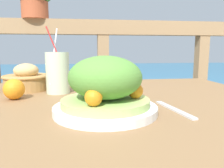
# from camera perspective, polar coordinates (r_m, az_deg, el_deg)

# --- Properties ---
(patio_table) EXTENTS (1.07, 0.94, 0.73)m
(patio_table) POSITION_cam_1_polar(r_m,az_deg,el_deg) (0.75, 3.02, -10.81)
(patio_table) COLOR olive
(patio_table) RESTS_ON ground_plane
(railing_fence) EXTENTS (2.80, 0.08, 1.07)m
(railing_fence) POSITION_cam_1_polar(r_m,az_deg,el_deg) (1.44, -2.33, 2.80)
(railing_fence) COLOR #937551
(railing_fence) RESTS_ON ground_plane
(sea_backdrop) EXTENTS (12.00, 4.00, 0.52)m
(sea_backdrop) POSITION_cam_1_polar(r_m,az_deg,el_deg) (3.97, -5.68, -0.25)
(sea_backdrop) COLOR teal
(sea_backdrop) RESTS_ON ground_plane
(salad_plate) EXTENTS (0.27, 0.27, 0.15)m
(salad_plate) POSITION_cam_1_polar(r_m,az_deg,el_deg) (0.56, -1.76, -1.23)
(salad_plate) COLOR silver
(salad_plate) RESTS_ON patio_table
(drink_glass) EXTENTS (0.09, 0.09, 0.24)m
(drink_glass) POSITION_cam_1_polar(r_m,az_deg,el_deg) (0.85, -14.02, 2.91)
(drink_glass) COLOR beige
(drink_glass) RESTS_ON patio_table
(bread_basket) EXTENTS (0.19, 0.19, 0.11)m
(bread_basket) POSITION_cam_1_polar(r_m,az_deg,el_deg) (0.95, -21.38, 1.14)
(bread_basket) COLOR #AD7F47
(bread_basket) RESTS_ON patio_table
(fork) EXTENTS (0.04, 0.18, 0.00)m
(fork) POSITION_cam_1_polar(r_m,az_deg,el_deg) (0.62, 15.94, -6.39)
(fork) COLOR silver
(fork) RESTS_ON patio_table
(orange_near_basket) EXTENTS (0.07, 0.07, 0.07)m
(orange_near_basket) POSITION_cam_1_polar(r_m,az_deg,el_deg) (0.79, -24.21, -1.24)
(orange_near_basket) COLOR orange
(orange_near_basket) RESTS_ON patio_table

